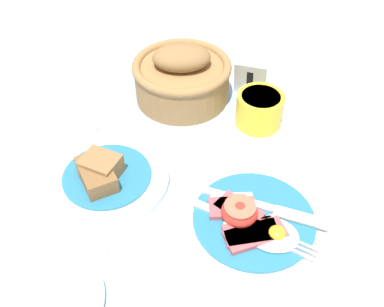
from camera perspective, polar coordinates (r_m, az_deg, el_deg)
ground_plane at (r=0.68m, az=-0.82°, el=-5.57°), size 3.00×3.00×0.00m
breakfast_plate at (r=0.65m, az=7.67°, el=-8.52°), size 0.24×0.24×0.04m
bread_plate at (r=0.71m, az=-11.01°, el=-3.03°), size 0.19×0.19×0.05m
sugar_cup at (r=0.80m, az=8.57°, el=5.66°), size 0.08×0.08×0.06m
bread_basket at (r=0.84m, az=-1.29°, el=9.75°), size 0.18×0.18×0.11m
number_card at (r=0.86m, az=7.52°, el=9.66°), size 0.06×0.05×0.07m
teaspoon_by_saucer at (r=0.61m, az=-11.94°, el=-15.67°), size 0.07×0.19×0.01m
teaspoon_near_cup at (r=0.79m, az=-10.70°, el=2.62°), size 0.19×0.08×0.01m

